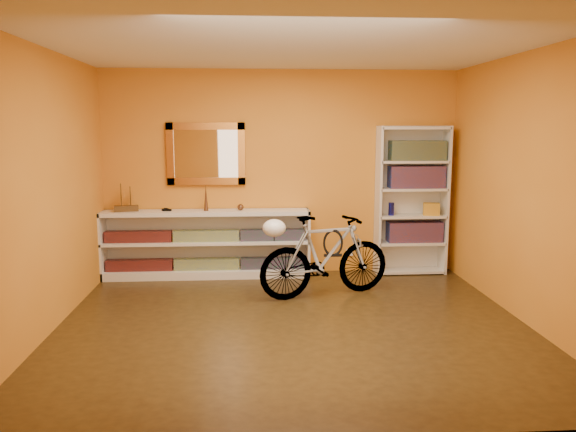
{
  "coord_description": "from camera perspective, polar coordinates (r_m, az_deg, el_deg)",
  "views": [
    {
      "loc": [
        -0.39,
        -5.11,
        1.88
      ],
      "look_at": [
        0.0,
        0.7,
        0.95
      ],
      "focal_mm": 34.67,
      "sensor_mm": 36.0,
      "label": 1
    }
  ],
  "objects": [
    {
      "name": "toy_car",
      "position": [
        7.08,
        -12.32,
        0.5
      ],
      "size": [
        0.0,
        0.0,
        0.0
      ],
      "primitive_type": "imported",
      "rotation": [
        0.0,
        0.0,
        1.44
      ],
      "color": "black",
      "rests_on": "console_unit"
    },
    {
      "name": "left_wall",
      "position": [
        5.47,
        -23.78,
        2.22
      ],
      "size": [
        0.01,
        4.0,
        2.6
      ],
      "primitive_type": "cube",
      "color": "orange",
      "rests_on": "ground"
    },
    {
      "name": "back_wall",
      "position": [
        7.15,
        -0.7,
        4.42
      ],
      "size": [
        4.5,
        0.01,
        2.6
      ],
      "primitive_type": "cube",
      "color": "orange",
      "rests_on": "ground"
    },
    {
      "name": "floor",
      "position": [
        5.46,
        0.5,
        -11.13
      ],
      "size": [
        4.5,
        4.0,
        0.01
      ],
      "primitive_type": "cube",
      "color": "black",
      "rests_on": "ground"
    },
    {
      "name": "helmet",
      "position": [
        5.94,
        -1.43,
        -1.24
      ],
      "size": [
        0.25,
        0.24,
        0.19
      ],
      "primitive_type": "ellipsoid",
      "color": "white",
      "rests_on": "bicycle"
    },
    {
      "name": "book_row_c",
      "position": [
        7.27,
        13.11,
        6.56
      ],
      "size": [
        0.7,
        0.22,
        0.25
      ],
      "primitive_type": "cube",
      "color": "navy",
      "rests_on": "bookcase"
    },
    {
      "name": "cd_row_lower",
      "position": [
        7.13,
        -8.3,
        -4.89
      ],
      "size": [
        2.5,
        0.13,
        0.14
      ],
      "primitive_type": "cube",
      "color": "black",
      "rests_on": "console_unit"
    },
    {
      "name": "gilt_mirror",
      "position": [
        7.1,
        -8.41,
        6.32
      ],
      "size": [
        0.98,
        0.06,
        0.78
      ],
      "primitive_type": "cube",
      "color": "#96551B",
      "rests_on": "back_wall"
    },
    {
      "name": "u_lock",
      "position": [
        6.24,
        4.64,
        -2.77
      ],
      "size": [
        0.23,
        0.02,
        0.23
      ],
      "primitive_type": "torus",
      "rotation": [
        1.57,
        0.0,
        0.0
      ],
      "color": "black",
      "rests_on": "bicycle"
    },
    {
      "name": "travel_mug",
      "position": [
        7.23,
        10.54,
        0.71
      ],
      "size": [
        0.07,
        0.07,
        0.16
      ],
      "primitive_type": "cylinder",
      "color": "#161997",
      "rests_on": "bookcase"
    },
    {
      "name": "console_unit",
      "position": [
        7.1,
        -8.34,
        -2.85
      ],
      "size": [
        2.6,
        0.35,
        0.85
      ],
      "primitive_type": null,
      "color": "silver",
      "rests_on": "floor"
    },
    {
      "name": "model_ship",
      "position": [
        7.14,
        -16.3,
        1.83
      ],
      "size": [
        0.31,
        0.17,
        0.35
      ],
      "primitive_type": null,
      "rotation": [
        0.0,
        0.0,
        0.22
      ],
      "color": "#412A12",
      "rests_on": "console_unit"
    },
    {
      "name": "wall_socket",
      "position": [
        7.39,
        6.32,
        -3.72
      ],
      "size": [
        0.09,
        0.02,
        0.09
      ],
      "primitive_type": "cube",
      "color": "silver",
      "rests_on": "back_wall"
    },
    {
      "name": "decorative_orb",
      "position": [
        6.99,
        -4.89,
        0.9
      ],
      "size": [
        0.08,
        0.08,
        0.08
      ],
      "primitive_type": "sphere",
      "color": "brown",
      "rests_on": "console_unit"
    },
    {
      "name": "bookcase",
      "position": [
        7.31,
        12.56,
        1.55
      ],
      "size": [
        0.9,
        0.3,
        1.9
      ],
      "primitive_type": null,
      "color": "silver",
      "rests_on": "floor"
    },
    {
      "name": "ceiling",
      "position": [
        5.17,
        0.54,
        17.13
      ],
      "size": [
        4.5,
        4.0,
        0.01
      ],
      "primitive_type": "cube",
      "color": "silver",
      "rests_on": "ground"
    },
    {
      "name": "book_row_b",
      "position": [
        7.29,
        13.02,
        3.92
      ],
      "size": [
        0.7,
        0.22,
        0.28
      ],
      "primitive_type": "cube",
      "color": "maroon",
      "rests_on": "bookcase"
    },
    {
      "name": "bronze_ornament",
      "position": [
        7.0,
        -8.42,
        1.89
      ],
      "size": [
        0.06,
        0.06,
        0.33
      ],
      "primitive_type": "cone",
      "color": "brown",
      "rests_on": "console_unit"
    },
    {
      "name": "right_wall",
      "position": [
        5.78,
        23.44,
        2.57
      ],
      "size": [
        0.01,
        4.0,
        2.6
      ],
      "primitive_type": "cube",
      "color": "orange",
      "rests_on": "ground"
    },
    {
      "name": "bicycle",
      "position": [
        6.23,
        3.85,
        -4.09
      ],
      "size": [
        0.84,
        1.63,
        0.93
      ],
      "primitive_type": "imported",
      "rotation": [
        0.0,
        0.0,
        1.86
      ],
      "color": "silver",
      "rests_on": "floor"
    },
    {
      "name": "red_tin",
      "position": [
        7.23,
        11.13,
        6.27
      ],
      "size": [
        0.15,
        0.15,
        0.16
      ],
      "primitive_type": "cube",
      "rotation": [
        0.0,
        0.0,
        0.23
      ],
      "color": "maroon",
      "rests_on": "bookcase"
    },
    {
      "name": "cd_row_upper",
      "position": [
        7.06,
        -8.37,
        -2.01
      ],
      "size": [
        2.5,
        0.13,
        0.14
      ],
      "primitive_type": "cube",
      "color": "navy",
      "rests_on": "console_unit"
    },
    {
      "name": "book_row_a",
      "position": [
        7.38,
        12.82,
        -1.57
      ],
      "size": [
        0.7,
        0.22,
        0.26
      ],
      "primitive_type": "cube",
      "color": "maroon",
      "rests_on": "bookcase"
    },
    {
      "name": "yellow_bag",
      "position": [
        7.36,
        14.49,
        0.69
      ],
      "size": [
        0.23,
        0.18,
        0.16
      ],
      "primitive_type": "cube",
      "rotation": [
        0.0,
        0.0,
        -0.23
      ],
      "color": "gold",
      "rests_on": "bookcase"
    }
  ]
}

